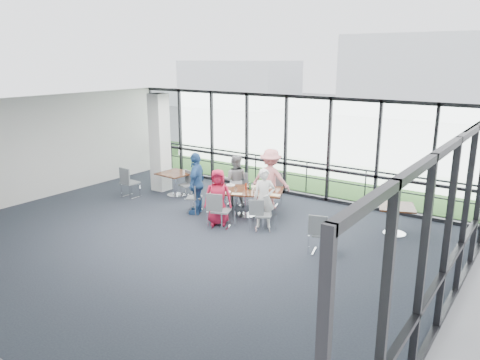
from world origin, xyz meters
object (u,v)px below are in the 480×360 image
Objects in this scene: structural_column at (160,143)px; side_table_left at (175,176)px; diner_end at (197,183)px; chair_main_fl at (236,189)px; chair_main_end at (194,198)px; diner_near_left at (218,197)px; chair_main_fr at (270,191)px; chair_spare_r at (323,234)px; chair_main_nr at (263,215)px; diner_near_right at (264,198)px; chair_spare_la at (130,183)px; chair_spare_lb at (186,185)px; chair_main_nl at (221,211)px; diner_far_right at (271,179)px; side_table_right at (396,210)px; diner_far_left at (235,180)px; main_table at (246,194)px.

side_table_left is (0.86, -0.24, -0.95)m from structural_column.
diner_end reaches higher than chair_main_fl.
chair_main_end is at bearing 54.08° from chair_main_fl.
side_table_left is at bearing 122.30° from diner_near_left.
chair_main_fr is (0.94, 0.40, 0.02)m from chair_main_fl.
chair_spare_r is (2.81, -2.27, -0.02)m from chair_main_fr.
side_table_left is 4.13m from chair_main_nr.
chair_spare_la is (-4.87, -0.20, -0.30)m from diner_near_right.
chair_main_nr is at bearing 1.84° from chair_spare_la.
chair_spare_lb is (1.47, 1.00, -0.07)m from chair_spare_la.
chair_main_end is 2.58m from chair_spare_la.
chair_spare_lb is (-3.53, 1.06, 0.00)m from chair_main_nr.
chair_main_nl is (3.83, -1.73, -1.14)m from structural_column.
chair_spare_la is (-3.14, -1.37, 0.02)m from chair_main_fl.
structural_column is at bearing 164.25° from side_table_left.
diner_far_right is 4.51m from chair_spare_la.
chair_main_fl is at bearing 5.26° from chair_main_fr.
chair_spare_r is at bearing -114.89° from side_table_right.
diner_far_left is at bearing -157.32° from chair_spare_lb.
diner_near_right is (3.85, -0.78, 0.13)m from side_table_left.
chair_main_nl is at bearing 70.08° from chair_main_fr.
chair_spare_la is 6.91m from chair_spare_r.
structural_column is 4.11m from diner_far_right.
structural_column reaches higher than chair_main_nl.
side_table_right is at bearing 8.40° from chair_main_nl.
chair_spare_r is (4.17, -0.53, -0.43)m from diner_end.
diner_near_right is (-3.00, -1.41, 0.15)m from side_table_right.
structural_column reaches higher than diner_near_right.
side_table_left is 1.05× the size of chair_spare_la.
diner_near_right is 0.88× the size of diner_far_right.
side_table_right is at bearing 169.15° from diner_far_right.
diner_near_left is at bearing 164.78° from chair_spare_lb.
chair_spare_la is at bearing -111.33° from diner_end.
diner_far_right is (4.03, 0.40, -0.71)m from structural_column.
diner_near_right reaches higher than chair_spare_r.
diner_near_left is 0.85× the size of diner_far_right.
chair_spare_lb is (-3.40, 0.80, -0.37)m from diner_near_right.
chair_main_nl is (-0.20, -2.13, -0.43)m from diner_far_right.
chair_main_nl is at bearing 164.31° from chair_spare_lb.
chair_main_fr is 1.13× the size of chair_main_end.
side_table_right is at bearing -9.53° from diner_near_right.
diner_end is at bearing -178.09° from main_table.
diner_end is at bearing 60.02° from chair_main_fl.
chair_main_nr is 2.35m from chair_main_fl.
diner_far_right is 2.18m from chair_main_nl.
main_table is 0.99m from diner_far_left.
chair_main_nl is (0.79, -1.74, -0.32)m from diner_far_left.
diner_far_left is 1.69× the size of chair_main_nl.
chair_main_nr is at bearing 129.70° from chair_main_fl.
chair_main_nl is 1.13× the size of chair_main_nr.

